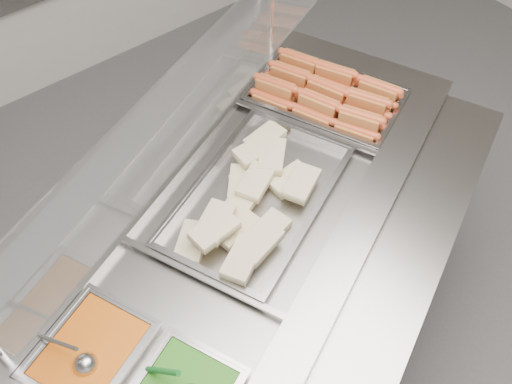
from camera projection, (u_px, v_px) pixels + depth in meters
ground at (317, 383)px, 2.44m from camera, size 6.00×6.00×0.00m
steam_counter at (250, 276)px, 2.25m from camera, size 2.07×1.51×0.91m
tray_rail at (393, 278)px, 1.78m from camera, size 1.77×1.02×0.05m
sneeze_guard at (182, 103)px, 1.68m from camera, size 1.65×0.92×0.44m
pan_hotdogs at (325, 103)px, 2.28m from camera, size 0.53×0.64×0.10m
pan_wraps at (257, 199)px, 1.95m from camera, size 0.79×0.64×0.07m
pan_beans at (93, 355)px, 1.62m from camera, size 0.37×0.34×0.10m
hotdogs_in_buns at (326, 94)px, 2.24m from camera, size 0.47×0.59×0.12m
tortilla_wraps at (251, 198)px, 1.90m from camera, size 0.64×0.51×0.10m
ladle at (84, 363)px, 1.55m from camera, size 0.10×0.19×0.14m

